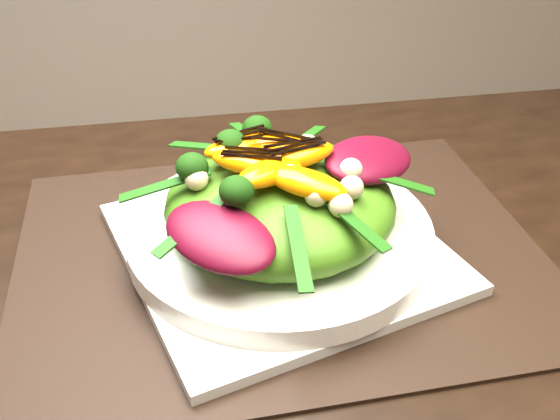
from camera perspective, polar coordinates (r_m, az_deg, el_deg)
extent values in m
cube|color=black|center=(0.50, -1.50, -16.13)|extent=(1.60, 0.90, 0.75)
cube|color=black|center=(0.60, 0.00, -3.76)|extent=(0.48, 0.37, 0.00)
cube|color=silver|center=(0.59, 0.00, -3.22)|extent=(0.33, 0.33, 0.01)
cylinder|color=white|center=(0.58, 0.00, -2.04)|extent=(0.33, 0.33, 0.02)
ellipsoid|color=#437115|center=(0.57, 0.00, 0.59)|extent=(0.26, 0.26, 0.07)
ellipsoid|color=#440716|center=(0.57, 7.73, 4.38)|extent=(0.11, 0.10, 0.02)
ellipsoid|color=orange|center=(0.56, -1.04, 5.04)|extent=(0.07, 0.03, 0.02)
sphere|color=black|center=(0.57, -6.28, 5.65)|extent=(0.05, 0.05, 0.04)
sphere|color=beige|center=(0.53, 4.89, 2.78)|extent=(0.03, 0.03, 0.02)
cube|color=black|center=(0.55, -1.05, 5.95)|extent=(0.04, 0.00, 0.00)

